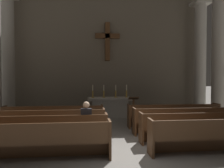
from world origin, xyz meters
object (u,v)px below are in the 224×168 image
at_px(pew_left_row_4, 54,118).
at_px(candlestick_outer_right, 127,93).
at_px(pew_right_row_2, 199,127).
at_px(column_right_third, 219,57).
at_px(altar, 110,107).
at_px(pew_left_row_2, 43,131).
at_px(column_right_fourth, 200,59).
at_px(candlestick_outer_left, 93,94).
at_px(pew_left_row_1, 34,141).
at_px(candlestick_inner_left, 104,94).
at_px(column_left_fourth, 8,58).
at_px(lectern, 134,110).
at_px(pew_right_row_4, 174,115).
at_px(pew_right_row_1, 218,136).
at_px(pew_left_row_3, 49,123).
at_px(candlestick_inner_right, 116,93).
at_px(pew_right_row_3, 185,120).
at_px(lone_worshipper, 86,122).

bearing_deg(pew_left_row_4, candlestick_outer_right, 36.51).
distance_m(pew_right_row_2, column_right_third, 5.09).
height_order(pew_right_row_2, altar, altar).
distance_m(pew_left_row_2, column_right_fourth, 9.51).
relative_size(column_right_fourth, candlestick_outer_left, 9.76).
distance_m(pew_left_row_1, column_right_third, 9.12).
bearing_deg(candlestick_inner_left, candlestick_outer_left, 180.00).
bearing_deg(column_left_fourth, candlestick_inner_left, -8.99).
xyz_separation_m(candlestick_outer_right, lectern, (0.12, -1.20, -0.66)).
relative_size(pew_right_row_4, column_right_fourth, 0.61).
distance_m(pew_right_row_1, lectern, 4.54).
height_order(pew_left_row_3, column_left_fourth, column_left_fourth).
bearing_deg(pew_left_row_2, candlestick_outer_right, 54.16).
bearing_deg(column_right_third, pew_left_row_3, -162.18).
xyz_separation_m(candlestick_inner_left, candlestick_outer_right, (1.15, 0.00, 0.00)).
bearing_deg(pew_left_row_4, column_right_fourth, 22.79).
height_order(pew_right_row_4, candlestick_inner_right, candlestick_inner_right).
distance_m(pew_right_row_3, candlestick_outer_left, 4.77).
bearing_deg(pew_right_row_1, column_left_fourth, 140.12).
xyz_separation_m(pew_left_row_1, column_left_fourth, (-2.75, 6.28, 2.54)).
relative_size(pew_right_row_2, pew_right_row_3, 1.00).
xyz_separation_m(pew_right_row_1, column_left_fourth, (-7.51, 6.28, 2.54)).
bearing_deg(candlestick_inner_left, pew_right_row_2, -59.06).
xyz_separation_m(pew_right_row_3, pew_right_row_4, (0.00, 1.04, 0.00)).
relative_size(pew_left_row_2, altar, 1.70).
bearing_deg(pew_right_row_3, lone_worshipper, -164.07).
xyz_separation_m(pew_right_row_3, column_right_fourth, (2.75, 4.20, 2.54)).
relative_size(pew_right_row_2, candlestick_outer_left, 5.90).
relative_size(column_right_fourth, altar, 2.82).
height_order(candlestick_inner_right, lectern, candlestick_inner_right).
height_order(pew_left_row_2, column_left_fourth, column_left_fourth).
relative_size(candlestick_outer_left, lectern, 0.55).
distance_m(pew_left_row_2, altar, 5.07).
distance_m(column_right_third, candlestick_outer_left, 6.33).
bearing_deg(candlestick_inner_left, column_right_fourth, 8.01).
distance_m(pew_right_row_2, column_right_fourth, 6.44).
height_order(pew_right_row_1, column_right_fourth, column_right_fourth).
distance_m(candlestick_outer_right, lone_worshipper, 4.88).
height_order(column_right_third, column_right_fourth, same).
bearing_deg(pew_left_row_4, pew_right_row_1, -33.24).
xyz_separation_m(pew_left_row_1, candlestick_outer_right, (3.23, 5.52, 0.73)).
relative_size(pew_left_row_4, pew_right_row_3, 1.00).
distance_m(pew_right_row_2, pew_right_row_3, 1.04).
bearing_deg(candlestick_inner_right, pew_right_row_1, -69.32).
height_order(pew_right_row_1, column_left_fourth, column_left_fourth).
relative_size(pew_right_row_2, column_right_fourth, 0.61).
xyz_separation_m(pew_left_row_1, candlestick_outer_left, (1.53, 5.52, 0.73)).
bearing_deg(column_right_third, pew_right_row_2, -128.51).
bearing_deg(pew_left_row_3, pew_left_row_1, -90.00).
distance_m(column_left_fourth, column_right_fourth, 10.26).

